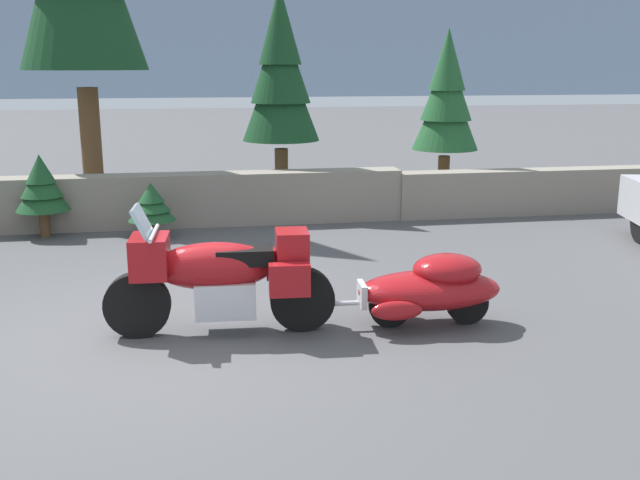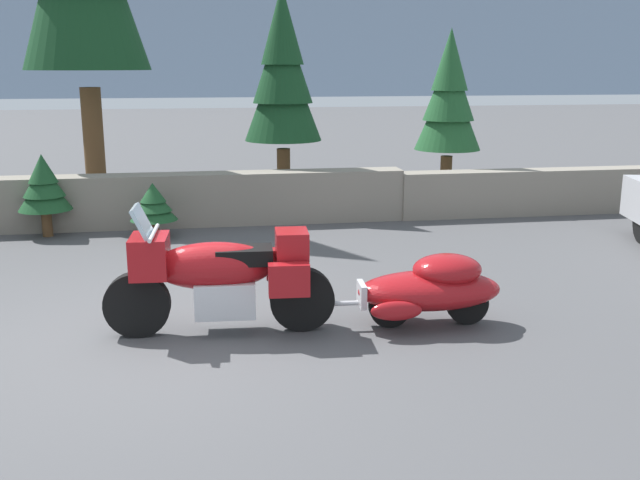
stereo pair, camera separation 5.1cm
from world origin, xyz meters
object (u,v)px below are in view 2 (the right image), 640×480
at_px(touring_motorcycle, 219,274).
at_px(pine_tree_secondary, 449,96).
at_px(car_shaped_trailer, 430,287).
at_px(pine_tree_far_right, 282,72).

height_order(touring_motorcycle, pine_tree_secondary, pine_tree_secondary).
bearing_deg(pine_tree_secondary, car_shaped_trailer, -110.28).
bearing_deg(car_shaped_trailer, pine_tree_secondary, 69.72).
relative_size(car_shaped_trailer, pine_tree_far_right, 0.55).
relative_size(touring_motorcycle, pine_tree_secondary, 0.70).
xyz_separation_m(touring_motorcycle, pine_tree_secondary, (4.52, 6.26, 1.46)).
xyz_separation_m(car_shaped_trailer, pine_tree_secondary, (2.36, 6.39, 1.67)).
bearing_deg(car_shaped_trailer, touring_motorcycle, 176.68).
height_order(car_shaped_trailer, pine_tree_far_right, pine_tree_far_right).
distance_m(car_shaped_trailer, pine_tree_secondary, 7.01).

